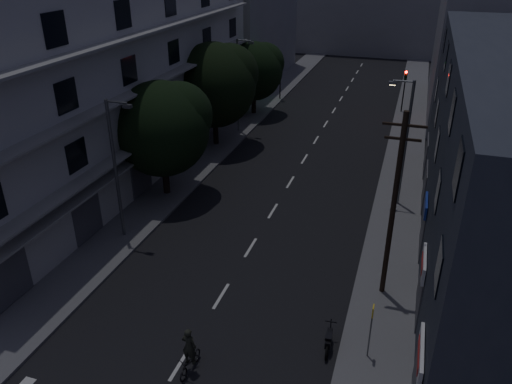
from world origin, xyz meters
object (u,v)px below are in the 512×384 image
Objects in this scene: bus_stop_sign at (372,322)px; utility_pole at (394,205)px; cyclist at (190,357)px; motorcycle at (329,341)px.

utility_pole is at bearing 87.72° from bus_stop_sign.
utility_pole is 5.43m from bus_stop_sign.
cyclist is (-6.77, -7.34, -4.16)m from utility_pole.
cyclist is at bearing -132.69° from utility_pole.
bus_stop_sign is 2.18m from motorcycle.
motorcycle is 0.82× the size of cyclist.
motorcycle is (-1.62, 0.06, -1.45)m from bus_stop_sign.
utility_pole reaches higher than motorcycle.
cyclist is at bearing -153.38° from motorcycle.
motorcycle is 5.74m from cyclist.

